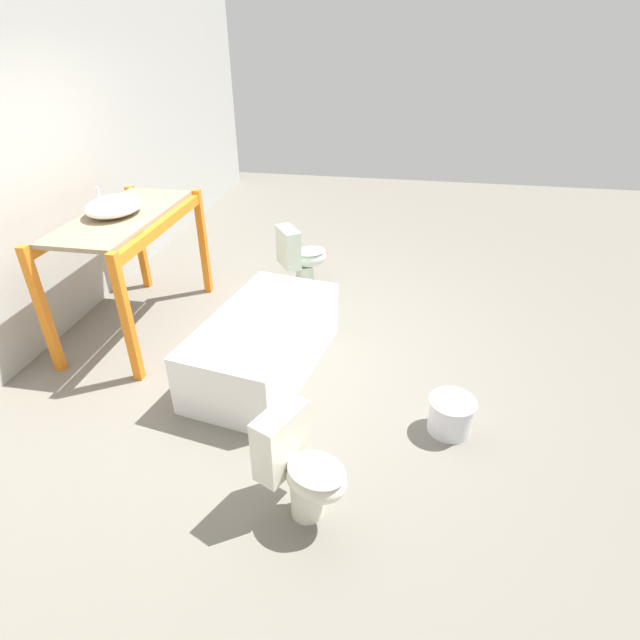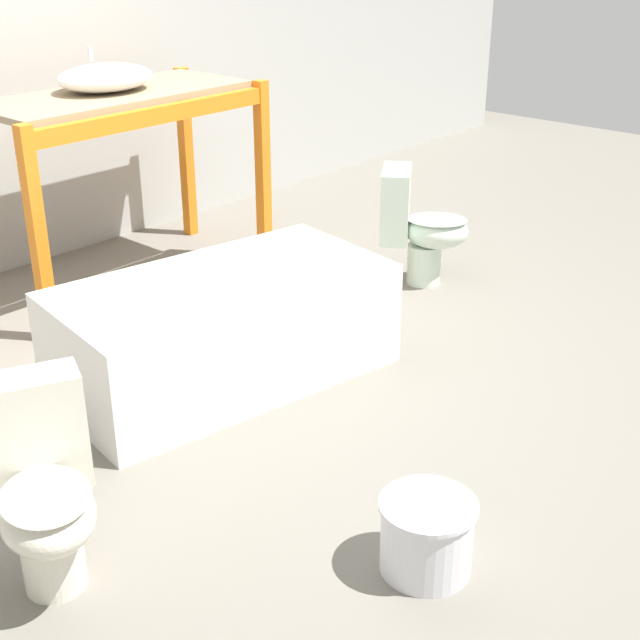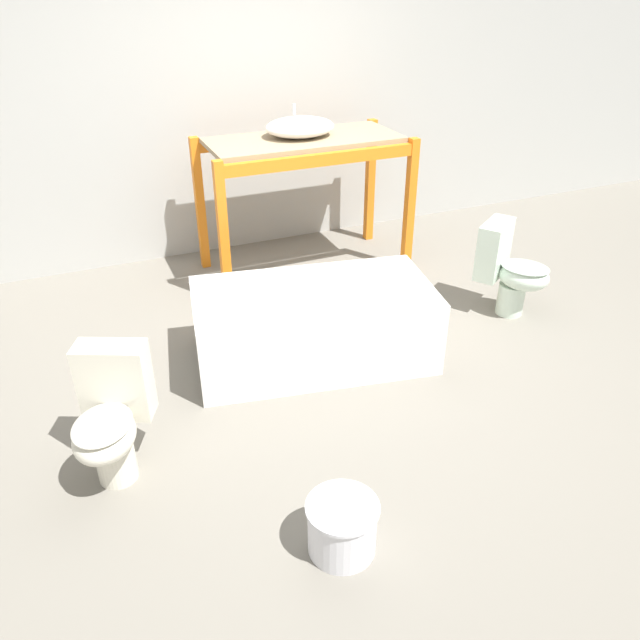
# 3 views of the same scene
# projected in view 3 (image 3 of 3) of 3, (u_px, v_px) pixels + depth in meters

# --- Properties ---
(ground_plane) EXTENTS (12.00, 12.00, 0.00)m
(ground_plane) POSITION_uv_depth(u_px,v_px,m) (339.00, 354.00, 4.23)
(ground_plane) COLOR slate
(warehouse_wall_rear) EXTENTS (10.80, 0.08, 3.20)m
(warehouse_wall_rear) POSITION_uv_depth(u_px,v_px,m) (235.00, 61.00, 5.09)
(warehouse_wall_rear) COLOR #ADADA8
(warehouse_wall_rear) RESTS_ON ground_plane
(shelving_rack) EXTENTS (1.65, 0.78, 1.11)m
(shelving_rack) POSITION_uv_depth(u_px,v_px,m) (304.00, 162.00, 4.97)
(shelving_rack) COLOR orange
(shelving_rack) RESTS_ON ground_plane
(sink_basin) EXTENTS (0.55, 0.44, 0.23)m
(sink_basin) POSITION_uv_depth(u_px,v_px,m) (300.00, 127.00, 4.86)
(sink_basin) COLOR white
(sink_basin) RESTS_ON shelving_rack
(bathtub_main) EXTENTS (1.64, 1.04, 0.51)m
(bathtub_main) POSITION_uv_depth(u_px,v_px,m) (314.00, 320.00, 4.05)
(bathtub_main) COLOR white
(bathtub_main) RESTS_ON ground_plane
(toilet_near) EXTENTS (0.50, 0.60, 0.69)m
(toilet_near) POSITION_uv_depth(u_px,v_px,m) (111.00, 417.00, 3.09)
(toilet_near) COLOR silver
(toilet_near) RESTS_ON ground_plane
(toilet_far) EXTENTS (0.55, 0.60, 0.69)m
(toilet_far) POSITION_uv_depth(u_px,v_px,m) (510.00, 269.00, 4.56)
(toilet_far) COLOR silver
(toilet_far) RESTS_ON ground_plane
(bucket_white) EXTENTS (0.33, 0.33, 0.26)m
(bucket_white) POSITION_uv_depth(u_px,v_px,m) (342.00, 526.00, 2.77)
(bucket_white) COLOR silver
(bucket_white) RESTS_ON ground_plane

